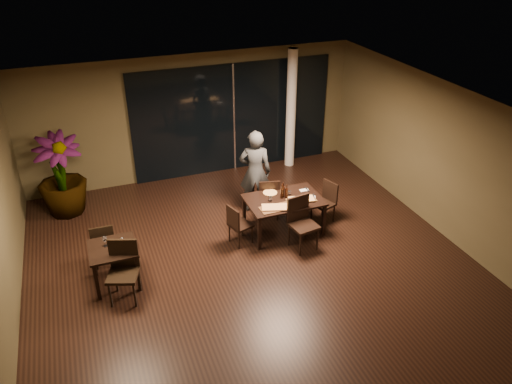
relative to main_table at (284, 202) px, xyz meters
The scene contains 32 objects.
ground 1.45m from the main_table, 141.34° to the right, with size 8.00×8.00×0.00m, color black.
wall_back 3.50m from the main_table, 107.10° to the left, with size 8.00×0.10×3.00m, color #484026.
wall_front 5.02m from the main_table, 101.65° to the right, with size 8.00×0.10×3.00m, color #484026.
wall_right 3.26m from the main_table, 14.70° to the right, with size 0.10×8.00×3.00m, color #484026.
ceiling 2.67m from the main_table, 141.34° to the right, with size 8.00×8.00×0.04m, color silver.
window_panel 3.23m from the main_table, 90.00° to the left, with size 5.00×0.06×2.70m, color black.
column 3.28m from the main_table, 63.84° to the left, with size 0.24×0.24×3.00m, color white.
main_table is the anchor object (origin of this frame).
side_table 3.44m from the main_table, behind, with size 0.80×0.80×0.75m.
chair_main_far 0.60m from the main_table, 99.55° to the left, with size 0.53×0.53×0.94m.
chair_main_near 0.60m from the main_table, 79.07° to the right, with size 0.56×0.56×1.05m.
chair_main_left 1.04m from the main_table, behind, with size 0.49×0.49×0.85m.
chair_main_right 1.03m from the main_table, ahead, with size 0.51×0.51×0.88m.
chair_side_far 3.53m from the main_table, behind, with size 0.42×0.42×0.89m.
chair_side_near 3.40m from the main_table, 164.69° to the right, with size 0.63×0.63×1.06m.
diner 1.06m from the main_table, 103.39° to the left, with size 0.63×0.42×1.86m, color #2B2E30.
potted_plant 4.75m from the main_table, 150.29° to the left, with size 0.98×0.98×1.79m, color #224A18.
pizza_board_left 0.41m from the main_table, 136.49° to the right, with size 0.61×0.31×0.01m, color #482B17.
pizza_board_right 0.36m from the main_table, 28.38° to the right, with size 0.58×0.29×0.01m, color #4E3519.
oblong_pizza_left 0.41m from the main_table, 136.49° to the right, with size 0.52×0.24×0.02m, color maroon, non-canonical shape.
oblong_pizza_right 0.36m from the main_table, 28.38° to the right, with size 0.48×0.22×0.02m, color maroon, non-canonical shape.
round_pizza 0.37m from the main_table, 117.46° to the left, with size 0.28×0.28×0.01m, color red.
bottle_a 0.22m from the main_table, 105.50° to the left, with size 0.06×0.06×0.28m, color black, non-canonical shape.
bottle_b 0.23m from the main_table, 30.99° to the left, with size 0.06×0.06×0.29m, color black, non-canonical shape.
bottle_c 0.25m from the main_table, 78.43° to the left, with size 0.07×0.07×0.30m, color black, non-canonical shape.
tumbler_left 0.30m from the main_table, behind, with size 0.08×0.08×0.09m, color white.
tumbler_right 0.25m from the main_table, 37.30° to the left, with size 0.07×0.07×0.08m, color white.
napkin_near 0.55m from the main_table, 12.89° to the right, with size 0.18×0.10×0.01m, color silver.
napkin_far 0.57m from the main_table, 18.83° to the left, with size 0.18×0.10×0.01m, color white.
wine_glass_a 3.52m from the main_table, behind, with size 0.08×0.08×0.18m, color white, non-canonical shape.
wine_glass_b 3.27m from the main_table, behind, with size 0.08×0.08×0.17m, color white, non-canonical shape.
side_napkin 3.43m from the main_table, 169.04° to the right, with size 0.18×0.11×0.01m, color white.
Camera 1 is at (-2.55, -7.08, 5.68)m, focal length 35.00 mm.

